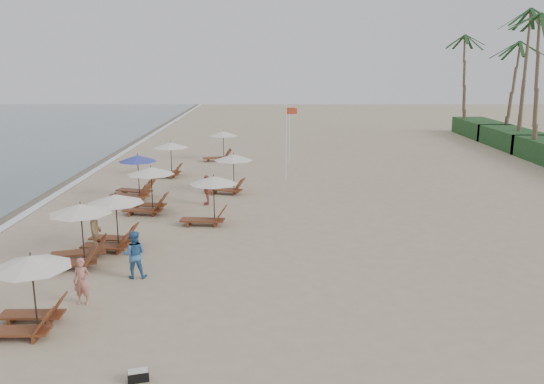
{
  "coord_description": "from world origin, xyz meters",
  "views": [
    {
      "loc": [
        0.92,
        -18.45,
        7.34
      ],
      "look_at": [
        1.0,
        7.18,
        1.3
      ],
      "focal_mm": 36.65,
      "sensor_mm": 36.0,
      "label": 1
    }
  ],
  "objects_px": {
    "inland_station_0": "(209,196)",
    "beachgoer_mid_a": "(134,254)",
    "lounger_station_2": "(112,221)",
    "beachgoer_near": "(82,281)",
    "lounger_station_4": "(134,179)",
    "flag_pole_near": "(286,139)",
    "beachgoer_far_a": "(207,190)",
    "inland_station_2": "(220,143)",
    "lounger_station_0": "(27,292)",
    "lounger_station_3": "(147,189)",
    "inland_station_1": "(230,170)",
    "lounger_station_1": "(76,235)",
    "beachgoer_mid_b": "(97,228)",
    "lounger_station_5": "(168,158)",
    "duffel_bag": "(138,376)"
  },
  "relations": [
    {
      "from": "duffel_bag",
      "to": "lounger_station_0",
      "type": "bearing_deg",
      "value": 144.85
    },
    {
      "from": "inland_station_2",
      "to": "beachgoer_far_a",
      "type": "distance_m",
      "value": 13.25
    },
    {
      "from": "beachgoer_near",
      "to": "beachgoer_far_a",
      "type": "height_order",
      "value": "beachgoer_far_a"
    },
    {
      "from": "lounger_station_2",
      "to": "flag_pole_near",
      "type": "distance_m",
      "value": 15.1
    },
    {
      "from": "lounger_station_0",
      "to": "flag_pole_near",
      "type": "bearing_deg",
      "value": 69.02
    },
    {
      "from": "lounger_station_1",
      "to": "beachgoer_far_a",
      "type": "xyz_separation_m",
      "value": [
        3.81,
        8.85,
        -0.35
      ]
    },
    {
      "from": "lounger_station_4",
      "to": "flag_pole_near",
      "type": "bearing_deg",
      "value": 28.65
    },
    {
      "from": "lounger_station_0",
      "to": "beachgoer_mid_b",
      "type": "relative_size",
      "value": 1.28
    },
    {
      "from": "lounger_station_2",
      "to": "beachgoer_near",
      "type": "relative_size",
      "value": 1.71
    },
    {
      "from": "beachgoer_mid_b",
      "to": "flag_pole_near",
      "type": "height_order",
      "value": "flag_pole_near"
    },
    {
      "from": "inland_station_0",
      "to": "beachgoer_far_a",
      "type": "height_order",
      "value": "inland_station_0"
    },
    {
      "from": "inland_station_2",
      "to": "flag_pole_near",
      "type": "relative_size",
      "value": 0.58
    },
    {
      "from": "beachgoer_mid_b",
      "to": "beachgoer_far_a",
      "type": "bearing_deg",
      "value": -35.95
    },
    {
      "from": "beachgoer_mid_a",
      "to": "beachgoer_far_a",
      "type": "bearing_deg",
      "value": -102.96
    },
    {
      "from": "lounger_station_2",
      "to": "lounger_station_5",
      "type": "xyz_separation_m",
      "value": [
        -0.28,
        14.3,
        0.09
      ]
    },
    {
      "from": "lounger_station_0",
      "to": "lounger_station_3",
      "type": "relative_size",
      "value": 0.93
    },
    {
      "from": "inland_station_2",
      "to": "inland_station_0",
      "type": "bearing_deg",
      "value": -86.77
    },
    {
      "from": "beachgoer_mid_a",
      "to": "lounger_station_2",
      "type": "bearing_deg",
      "value": -67.64
    },
    {
      "from": "beachgoer_far_a",
      "to": "duffel_bag",
      "type": "xyz_separation_m",
      "value": [
        0.2,
        -16.56,
        -0.65
      ]
    },
    {
      "from": "beachgoer_far_a",
      "to": "duffel_bag",
      "type": "distance_m",
      "value": 16.57
    },
    {
      "from": "lounger_station_5",
      "to": "beachgoer_near",
      "type": "distance_m",
      "value": 19.63
    },
    {
      "from": "lounger_station_4",
      "to": "beachgoer_mid_b",
      "type": "xyz_separation_m",
      "value": [
        0.65,
        -8.83,
        -0.12
      ]
    },
    {
      "from": "beachgoer_mid_a",
      "to": "beachgoer_mid_b",
      "type": "distance_m",
      "value": 3.49
    },
    {
      "from": "lounger_station_4",
      "to": "flag_pole_near",
      "type": "xyz_separation_m",
      "value": [
        8.5,
        4.64,
        1.57
      ]
    },
    {
      "from": "inland_station_1",
      "to": "beachgoer_mid_a",
      "type": "bearing_deg",
      "value": -100.73
    },
    {
      "from": "beachgoer_mid_a",
      "to": "beachgoer_mid_b",
      "type": "bearing_deg",
      "value": -57.49
    },
    {
      "from": "lounger_station_1",
      "to": "duffel_bag",
      "type": "relative_size",
      "value": 4.99
    },
    {
      "from": "beachgoer_near",
      "to": "duffel_bag",
      "type": "relative_size",
      "value": 2.76
    },
    {
      "from": "inland_station_0",
      "to": "beachgoer_mid_a",
      "type": "distance_m",
      "value": 6.78
    },
    {
      "from": "inland_station_2",
      "to": "duffel_bag",
      "type": "bearing_deg",
      "value": -88.72
    },
    {
      "from": "lounger_station_5",
      "to": "flag_pole_near",
      "type": "bearing_deg",
      "value": -8.93
    },
    {
      "from": "beachgoer_mid_b",
      "to": "inland_station_2",
      "type": "bearing_deg",
      "value": -18.81
    },
    {
      "from": "lounger_station_5",
      "to": "inland_station_1",
      "type": "distance_m",
      "value": 6.42
    },
    {
      "from": "beachgoer_mid_a",
      "to": "duffel_bag",
      "type": "height_order",
      "value": "beachgoer_mid_a"
    },
    {
      "from": "flag_pole_near",
      "to": "beachgoer_mid_b",
      "type": "bearing_deg",
      "value": -120.22
    },
    {
      "from": "lounger_station_3",
      "to": "lounger_station_5",
      "type": "xyz_separation_m",
      "value": [
        -0.54,
        8.85,
        0.04
      ]
    },
    {
      "from": "lounger_station_2",
      "to": "beachgoer_mid_a",
      "type": "height_order",
      "value": "lounger_station_2"
    },
    {
      "from": "lounger_station_3",
      "to": "inland_station_1",
      "type": "distance_m",
      "value": 5.58
    },
    {
      "from": "inland_station_2",
      "to": "beachgoer_mid_b",
      "type": "xyz_separation_m",
      "value": [
        -3.06,
        -20.58,
        -0.39
      ]
    },
    {
      "from": "lounger_station_2",
      "to": "beachgoer_mid_a",
      "type": "xyz_separation_m",
      "value": [
        1.63,
        -3.13,
        -0.3
      ]
    },
    {
      "from": "lounger_station_5",
      "to": "inland_station_0",
      "type": "height_order",
      "value": "lounger_station_5"
    },
    {
      "from": "inland_station_2",
      "to": "beachgoer_near",
      "type": "distance_m",
      "value": 25.6
    },
    {
      "from": "lounger_station_0",
      "to": "lounger_station_2",
      "type": "height_order",
      "value": "lounger_station_2"
    },
    {
      "from": "lounger_station_0",
      "to": "lounger_station_3",
      "type": "bearing_deg",
      "value": 87.11
    },
    {
      "from": "inland_station_0",
      "to": "beachgoer_mid_a",
      "type": "relative_size",
      "value": 1.62
    },
    {
      "from": "inland_station_1",
      "to": "beachgoer_mid_b",
      "type": "bearing_deg",
      "value": -114.54
    },
    {
      "from": "lounger_station_0",
      "to": "flag_pole_near",
      "type": "height_order",
      "value": "flag_pole_near"
    },
    {
      "from": "lounger_station_0",
      "to": "inland_station_2",
      "type": "relative_size",
      "value": 0.88
    },
    {
      "from": "lounger_station_2",
      "to": "beachgoer_far_a",
      "type": "relative_size",
      "value": 1.61
    },
    {
      "from": "lounger_station_3",
      "to": "inland_station_0",
      "type": "xyz_separation_m",
      "value": [
        3.25,
        -2.1,
        0.15
      ]
    }
  ]
}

